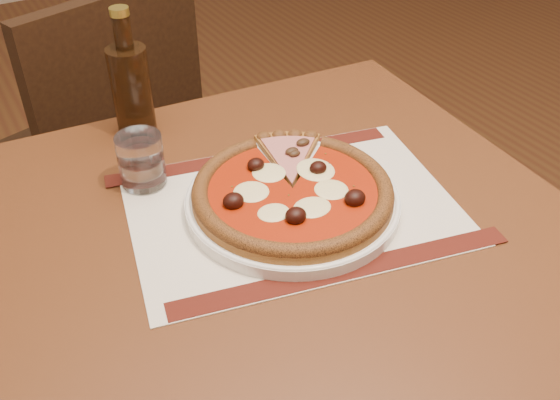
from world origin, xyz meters
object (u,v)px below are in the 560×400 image
object	(u,v)px
water_glass	(141,161)
bottle	(131,87)
pizza	(293,191)
chair_far	(106,141)
plate	(292,202)
table	(287,277)

from	to	relation	value
water_glass	bottle	distance (m)	0.16
water_glass	bottle	world-z (taller)	bottle
pizza	water_glass	distance (m)	0.23
chair_far	water_glass	size ratio (longest dim) A/B	10.69
plate	bottle	world-z (taller)	bottle
bottle	plate	bearing A→B (deg)	-69.43
water_glass	chair_far	bearing A→B (deg)	82.51
table	water_glass	xyz separation A→B (m)	(-0.14, 0.19, 0.14)
chair_far	plate	xyz separation A→B (m)	(0.09, -0.72, 0.26)
water_glass	table	bearing A→B (deg)	-54.61
table	plate	size ratio (longest dim) A/B	2.79
table	bottle	size ratio (longest dim) A/B	3.96
table	plate	world-z (taller)	plate
table	chair_far	distance (m)	0.76
chair_far	bottle	xyz separation A→B (m)	(-0.03, -0.40, 0.33)
plate	water_glass	world-z (taller)	water_glass
table	plate	xyz separation A→B (m)	(0.03, 0.03, 0.11)
pizza	bottle	size ratio (longest dim) A/B	1.32
plate	water_glass	size ratio (longest dim) A/B	3.69
bottle	pizza	bearing A→B (deg)	-69.46
chair_far	bottle	distance (m)	0.52
chair_far	table	bearing A→B (deg)	77.09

